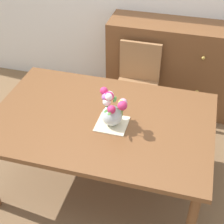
% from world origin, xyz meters
% --- Properties ---
extents(ground_plane, '(12.00, 12.00, 0.00)m').
position_xyz_m(ground_plane, '(0.00, 0.00, 0.00)').
color(ground_plane, brown).
extents(dining_table, '(1.74, 1.16, 0.72)m').
position_xyz_m(dining_table, '(0.00, 0.00, 0.65)').
color(dining_table, brown).
rests_on(dining_table, ground_plane).
extents(chair_far, '(0.42, 0.42, 0.90)m').
position_xyz_m(chair_far, '(0.10, 0.92, 0.52)').
color(chair_far, '#9E7047').
rests_on(chair_far, ground_plane).
extents(dresser, '(1.40, 0.47, 1.00)m').
position_xyz_m(dresser, '(0.41, 1.33, 0.50)').
color(dresser, brown).
rests_on(dresser, ground_plane).
extents(placemat, '(0.24, 0.24, 0.01)m').
position_xyz_m(placemat, '(0.10, -0.05, 0.73)').
color(placemat, beige).
rests_on(placemat, dining_table).
extents(flower_vase, '(0.24, 0.26, 0.27)m').
position_xyz_m(flower_vase, '(0.10, -0.04, 0.87)').
color(flower_vase, silver).
rests_on(flower_vase, placemat).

